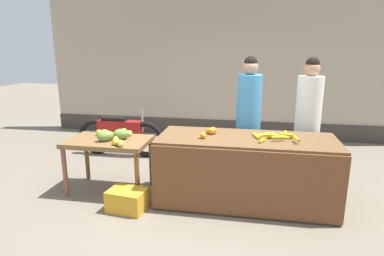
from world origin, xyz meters
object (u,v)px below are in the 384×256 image
Objects in this scene: vendor_woman_white_shirt at (307,123)px; produce_crate at (127,200)px; vendor_woman_blue_shirt at (248,121)px; produce_sack at (179,159)px; parked_motorcycle at (120,134)px.

vendor_woman_white_shirt reaches higher than produce_crate.
vendor_woman_blue_shirt is 3.78× the size of produce_sack.
produce_crate is 1.31m from produce_sack.
produce_crate is (0.87, -1.91, -0.27)m from parked_motorcycle.
parked_motorcycle is 2.12m from produce_crate.
vendor_woman_white_shirt is 3.76× the size of produce_sack.
parked_motorcycle is 1.41m from produce_sack.
produce_sack reaches higher than produce_crate.
vendor_woman_blue_shirt is at bearing -177.65° from vendor_woman_white_shirt.
vendor_woman_white_shirt is at bearing 28.54° from produce_crate.
vendor_woman_blue_shirt is 2.44m from parked_motorcycle.
vendor_woman_white_shirt reaches higher than produce_sack.
vendor_woman_white_shirt is 3.19m from parked_motorcycle.
parked_motorcycle reaches higher than produce_crate.
produce_sack is (1.24, -0.66, -0.16)m from parked_motorcycle.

